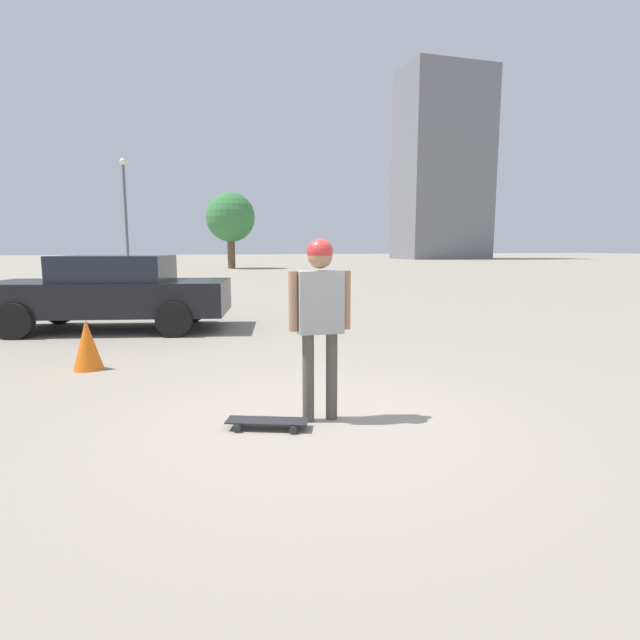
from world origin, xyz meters
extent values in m
plane|color=gray|center=(0.00, 0.00, 0.00)|extent=(220.00, 220.00, 0.00)
cylinder|color=#4C4742|center=(0.00, -0.12, 0.43)|extent=(0.11, 0.11, 0.85)
cylinder|color=#4C4742|center=(0.00, 0.12, 0.43)|extent=(0.11, 0.11, 0.85)
cube|color=#999999|center=(0.00, 0.00, 1.15)|extent=(0.21, 0.43, 0.59)
cylinder|color=#9E7051|center=(-0.01, -0.26, 1.16)|extent=(0.09, 0.09, 0.56)
cylinder|color=#9E7051|center=(0.01, 0.26, 1.16)|extent=(0.09, 0.09, 0.56)
sphere|color=#9E7051|center=(0.00, 0.00, 1.58)|extent=(0.23, 0.23, 0.23)
sphere|color=red|center=(0.00, 0.00, 1.62)|extent=(0.24, 0.24, 0.24)
cube|color=#232328|center=(0.10, -0.54, 0.08)|extent=(0.46, 0.78, 0.01)
cylinder|color=#262628|center=(0.12, -0.82, 0.04)|extent=(0.05, 0.08, 0.07)
cylinder|color=#262628|center=(-0.11, -0.73, 0.04)|extent=(0.05, 0.08, 0.07)
cylinder|color=#262628|center=(0.30, -0.34, 0.04)|extent=(0.05, 0.08, 0.07)
cylinder|color=#262628|center=(0.07, -0.25, 0.04)|extent=(0.05, 0.08, 0.07)
cube|color=black|center=(-6.28, -2.55, 0.66)|extent=(2.77, 4.87, 0.66)
cube|color=#1E232D|center=(-6.26, -2.43, 1.24)|extent=(2.07, 2.36, 0.51)
cylinder|color=black|center=(-5.65, -4.13, 0.33)|extent=(0.33, 0.69, 0.66)
cylinder|color=black|center=(-7.49, -3.74, 0.33)|extent=(0.33, 0.69, 0.66)
cylinder|color=black|center=(-5.07, -1.35, 0.33)|extent=(0.33, 0.69, 0.66)
cylinder|color=black|center=(-6.91, -0.96, 0.33)|extent=(0.33, 0.69, 0.66)
cube|color=slate|center=(-59.28, 34.95, 12.73)|extent=(8.04, 11.91, 25.47)
cylinder|color=brown|center=(-34.94, 2.99, 1.30)|extent=(0.58, 0.58, 2.61)
sphere|color=#387A3D|center=(-34.94, 2.99, 3.92)|extent=(3.75, 3.75, 3.75)
cone|color=orange|center=(-2.82, -2.48, 0.35)|extent=(0.39, 0.39, 0.69)
cylinder|color=#59595E|center=(-19.14, -3.24, 2.58)|extent=(0.12, 0.12, 5.16)
sphere|color=beige|center=(-19.14, -3.24, 5.28)|extent=(0.28, 0.28, 0.28)
camera|label=1|loc=(4.47, -1.30, 1.66)|focal=28.00mm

